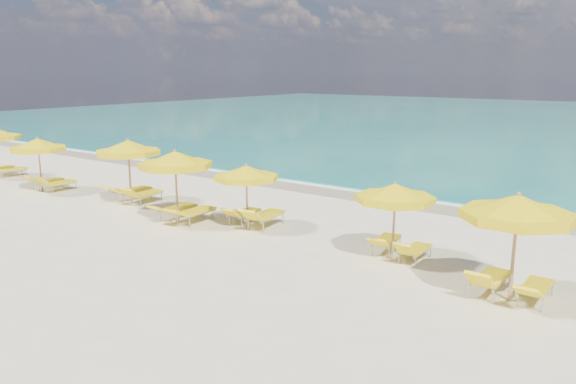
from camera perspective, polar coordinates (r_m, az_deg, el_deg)
The scene contains 24 objects.
ground_plane at distance 18.00m, azimuth -2.85°, elevation -4.56°, with size 120.00×120.00×0.00m, color beige.
ocean at distance 62.49m, azimuth 26.41°, elevation 6.28°, with size 120.00×80.00×0.30m, color #136B5E.
wet_sand_band at distance 23.99m, azimuth 8.40°, elevation -0.37°, with size 120.00×2.60×0.01m, color tan.
foam_line at distance 24.68m, azimuth 9.28°, elevation -0.04°, with size 120.00×1.20×0.03m, color white.
whitecap_near at distance 35.10m, azimuth 7.19°, elevation 3.69°, with size 14.00×0.36×0.05m, color white.
umbrella_1 at distance 26.46m, azimuth -24.06°, elevation 4.37°, with size 2.64×2.64×2.40m.
umbrella_2 at distance 22.97m, azimuth -15.94°, elevation 4.30°, with size 2.93×2.93×2.58m.
umbrella_3 at distance 19.58m, azimuth -11.39°, elevation 3.19°, with size 2.84×2.84×2.57m.
umbrella_4 at distance 18.61m, azimuth -4.25°, elevation 1.91°, with size 2.32×2.32×2.19m.
umbrella_5 at distance 15.62m, azimuth 10.82°, elevation -0.14°, with size 2.89×2.89×2.24m.
umbrella_6 at distance 13.52m, azimuth 22.29°, elevation -1.55°, with size 3.31×3.31×2.58m.
lounger_0_right at distance 31.21m, azimuth -26.28°, elevation 1.81°, with size 0.82×1.80×0.72m.
lounger_1_left at distance 27.39m, azimuth -23.26°, elevation 0.78°, with size 0.61×1.73×0.74m.
lounger_1_right at distance 26.57m, azimuth -22.17°, elevation 0.55°, with size 0.63×1.72×0.81m.
lounger_2_left at distance 23.85m, azimuth -15.62°, elevation -0.19°, with size 0.87×2.06×0.77m.
lounger_2_right at distance 23.07m, azimuth -14.29°, elevation -0.56°, with size 0.86×1.90×0.82m.
lounger_3_left at distance 20.49m, azimuth -11.19°, elevation -2.03°, with size 0.69×1.93×0.69m.
lounger_3_right at distance 19.81m, azimuth -9.41°, elevation -2.43°, with size 0.74×2.02×0.73m.
lounger_4_left at distance 19.61m, azimuth -4.49°, elevation -2.52°, with size 0.74×1.77×0.73m.
lounger_4_right at distance 19.01m, azimuth -2.34°, elevation -2.87°, with size 0.88×2.03×0.87m.
lounger_5_left at distance 16.72m, azimuth 9.93°, elevation -5.33°, with size 0.84×1.78×0.70m.
lounger_5_right at distance 16.10m, azimuth 12.74°, elevation -6.18°, with size 0.55×1.56×0.75m.
lounger_6_left at distance 14.37m, azimuth 19.82°, elevation -8.81°, with size 0.64×1.80×0.84m.
lounger_6_right at distance 14.25m, azimuth 23.79°, elevation -9.41°, with size 0.59×1.72×0.70m.
Camera 1 is at (10.93, -13.30, 5.23)m, focal length 35.00 mm.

